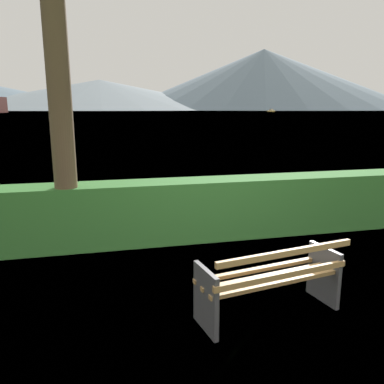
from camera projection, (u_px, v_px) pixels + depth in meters
ground_plane at (267, 313)px, 4.32m from camera, size 1400.00×1400.00×0.00m
water_surface at (102, 111)px, 296.04m from camera, size 620.00×620.00×0.00m
park_bench at (271, 280)px, 4.17m from camera, size 1.71×0.84×0.87m
hedge_row at (205, 209)px, 6.77m from camera, size 10.78×0.69×1.05m
sailboat_mid at (271, 111)px, 247.06m from camera, size 2.75×6.98×1.90m
distant_hills at (151, 87)px, 542.40m from camera, size 834.33×473.64×85.61m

